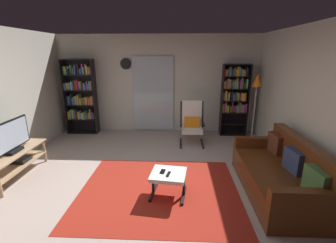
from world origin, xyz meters
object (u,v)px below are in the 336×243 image
Objects in this scene: tv_stand at (16,160)px; cell_phone at (163,171)px; bookshelf_near_sofa at (234,95)px; television at (10,138)px; floor_lamp_by_shelf at (257,87)px; ottoman at (168,177)px; leather_sofa at (281,175)px; wall_clock at (126,64)px; bookshelf_near_tv at (81,95)px; tv_remote at (168,174)px; lounge_armchair at (192,122)px.

tv_stand reaches higher than cell_phone.
television is at bearing -150.11° from bookshelf_near_sofa.
cell_phone is at bearing -132.76° from floor_lamp_by_shelf.
ottoman is 0.34× the size of floor_lamp_by_shelf.
wall_clock reaches higher than leather_sofa.
bookshelf_near_tv reaches higher than television.
bookshelf_near_sofa reaches higher than leather_sofa.
bookshelf_near_sofa is at bearing 29.66° from tv_stand.
television is 0.46× the size of bookshelf_near_tv.
tv_remote is 0.50× the size of wall_clock.
television is (0.00, -0.02, 0.42)m from tv_stand.
bookshelf_near_tv is at bearing 84.27° from television.
bookshelf_near_sofa is at bearing 93.10° from leather_sofa.
bookshelf_near_sofa is at bearing -3.89° from wall_clock.
bookshelf_near_sofa is (4.31, 2.48, 0.34)m from television.
tv_stand is 0.72× the size of bookshelf_near_sofa.
leather_sofa is at bearing -3.79° from television.
bookshelf_near_sofa reaches higher than tv_remote.
tv_remote is at bearing -10.85° from tv_stand.
leather_sofa is (4.21, -2.75, -0.74)m from bookshelf_near_tv.
lounge_armchair is 7.10× the size of tv_remote.
television is 2.79m from tv_remote.
bookshelf_near_tv is 3.05m from lounge_armchair.
television is at bearing -159.49° from floor_lamp_by_shelf.
tv_stand is at bearing -95.84° from bookshelf_near_tv.
television is 0.90× the size of lounge_armchair.
ottoman is (2.72, -0.45, -0.42)m from television.
bookshelf_near_sofa is at bearing 74.06° from tv_remote.
cell_phone is at bearing 162.45° from ottoman.
lounge_armchair reaches higher than leather_sofa.
bookshelf_near_tv is 4.44m from floor_lamp_by_shelf.
tv_remote is 0.09× the size of floor_lamp_by_shelf.
ottoman is at bearing -118.58° from bookshelf_near_sofa.
bookshelf_near_tv is (0.25, 2.43, 0.73)m from tv_stand.
floor_lamp_by_shelf is (1.98, 2.14, 1.00)m from cell_phone.
wall_clock reaches higher than tv_remote.
tv_stand is 4.64× the size of wall_clock.
lounge_armchair reaches higher than tv_stand.
bookshelf_near_sofa reaches higher than lounge_armchair.
floor_lamp_by_shelf is (4.36, -0.73, 0.34)m from bookshelf_near_tv.
television reaches higher than ottoman.
wall_clock is at bearing 61.43° from television.
wall_clock is (-3.16, 0.95, 0.46)m from floor_lamp_by_shelf.
bookshelf_near_tv reaches higher than floor_lamp_by_shelf.
lounge_armchair is 3.53× the size of wall_clock.
wall_clock is at bearing 153.27° from lounge_armchair.
wall_clock reaches higher than bookshelf_near_sofa.
bookshelf_near_tv is at bearing 130.44° from ottoman.
cell_phone is 3.61m from wall_clock.
tv_stand is at bearing -150.34° from bookshelf_near_sofa.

